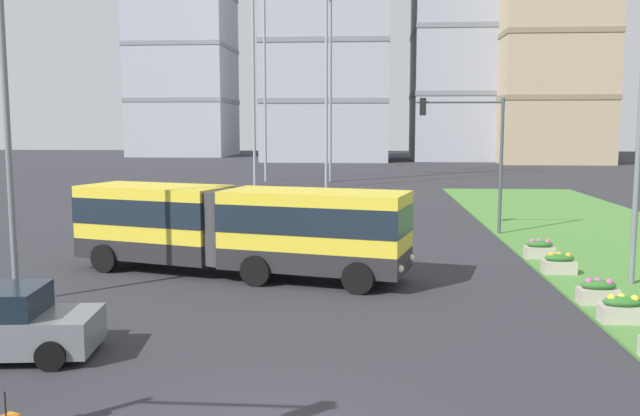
{
  "coord_description": "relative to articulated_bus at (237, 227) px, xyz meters",
  "views": [
    {
      "loc": [
        1.74,
        -10.15,
        5.12
      ],
      "look_at": [
        -0.01,
        13.84,
        2.2
      ],
      "focal_mm": 38.15,
      "sensor_mm": 36.0,
      "label": 1
    }
  ],
  "objects": [
    {
      "name": "flower_planter_3",
      "position": [
        11.02,
        -3.35,
        -1.23
      ],
      "size": [
        1.1,
        0.56,
        0.74
      ],
      "color": "#B7AD9E",
      "rests_on": "grass_median"
    },
    {
      "name": "apartment_tower_westcentre",
      "position": [
        -1.92,
        78.92,
        18.92
      ],
      "size": [
        18.19,
        15.98,
        41.1
      ],
      "color": "#9EA3AD",
      "rests_on": "ground"
    },
    {
      "name": "articulated_bus",
      "position": [
        0.0,
        0.0,
        0.0
      ],
      "size": [
        12.02,
        5.58,
        3.0
      ],
      "color": "yellow",
      "rests_on": "ground"
    },
    {
      "name": "flower_planter_4",
      "position": [
        11.02,
        0.66,
        -1.23
      ],
      "size": [
        1.1,
        0.56,
        0.74
      ],
      "color": "#B7AD9E",
      "rests_on": "grass_median"
    },
    {
      "name": "traffic_light_far_right",
      "position": [
        9.35,
        9.41,
        2.73
      ],
      "size": [
        4.04,
        0.28,
        6.4
      ],
      "color": "#474C51",
      "rests_on": "ground"
    },
    {
      "name": "flower_planter_5",
      "position": [
        11.02,
        3.4,
        -1.23
      ],
      "size": [
        1.1,
        0.56,
        0.74
      ],
      "color": "#B7AD9E",
      "rests_on": "grass_median"
    },
    {
      "name": "streetlight_left",
      "position": [
        -5.74,
        -4.09,
        3.45
      ],
      "size": [
        0.7,
        0.28,
        9.32
      ],
      "color": "slate",
      "rests_on": "ground"
    },
    {
      "name": "flower_planter_2",
      "position": [
        11.02,
        -5.19,
        -1.23
      ],
      "size": [
        1.1,
        0.56,
        0.74
      ],
      "color": "#B7AD9E",
      "rests_on": "grass_median"
    },
    {
      "name": "apartment_tower_centre",
      "position": [
        21.51,
        82.01,
        16.97
      ],
      "size": [
        21.36,
        15.93,
        37.21
      ],
      "color": "#9EA3AD",
      "rests_on": "ground"
    }
  ]
}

